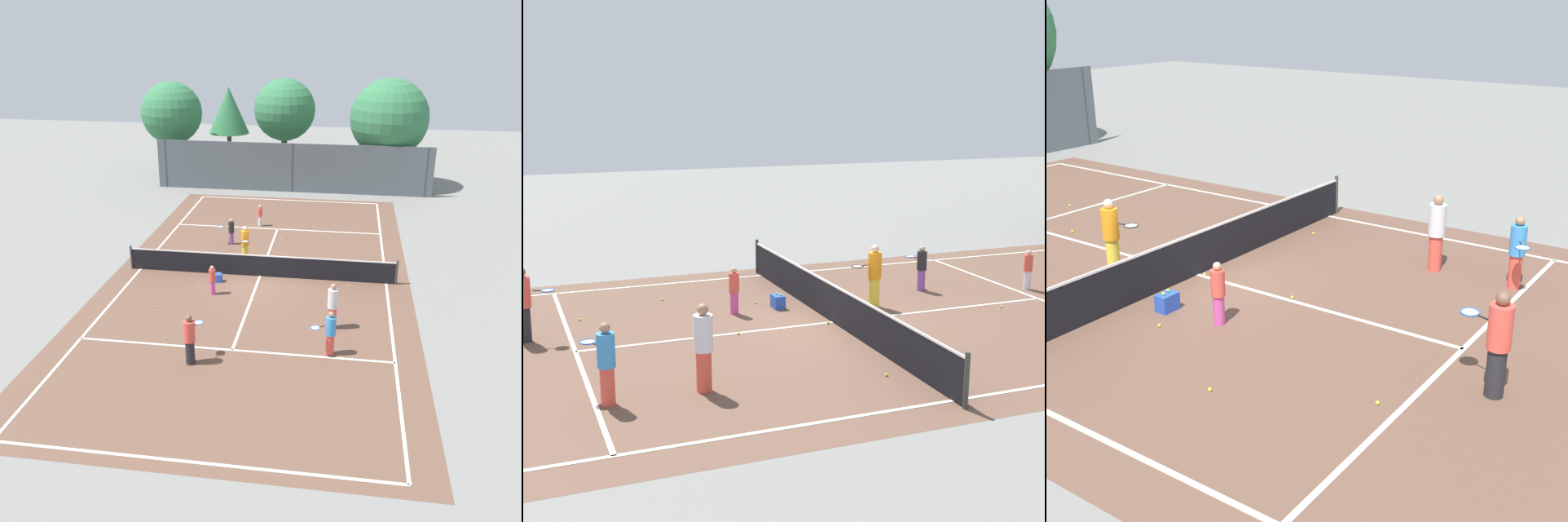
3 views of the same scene
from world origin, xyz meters
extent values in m
plane|color=slate|center=(0.00, 0.00, 0.00)|extent=(80.00, 80.00, 0.00)
cube|color=brown|center=(0.00, 0.00, 0.00)|extent=(13.00, 25.00, 0.00)
cube|color=white|center=(5.50, 0.00, 0.01)|extent=(0.10, 24.00, 0.01)
cube|color=white|center=(0.00, -6.40, 0.01)|extent=(11.00, 0.10, 0.01)
cube|color=white|center=(0.00, 0.00, 0.01)|extent=(0.10, 12.80, 0.01)
cylinder|color=#333833|center=(5.90, 0.00, 0.55)|extent=(0.10, 0.10, 1.10)
cube|color=black|center=(0.00, 0.00, 0.47)|extent=(11.80, 0.03, 0.95)
cube|color=white|center=(0.00, 0.00, 0.97)|extent=(11.80, 0.04, 0.05)
cylinder|color=#3F4447|center=(8.50, 14.00, 1.60)|extent=(0.12, 0.12, 3.20)
cylinder|color=#E54C3F|center=(3.32, -4.29, 0.42)|extent=(0.30, 0.30, 0.83)
cylinder|color=silver|center=(3.32, -4.29, 1.19)|extent=(0.38, 0.38, 0.73)
sphere|color=#A37556|center=(3.32, -4.29, 1.67)|extent=(0.22, 0.22, 0.22)
cylinder|color=yellow|center=(-0.95, 1.66, 0.40)|extent=(0.30, 0.30, 0.81)
cylinder|color=orange|center=(-0.95, 1.66, 1.16)|extent=(0.37, 0.37, 0.71)
sphere|color=beige|center=(-0.95, 1.66, 1.62)|extent=(0.22, 0.22, 0.22)
cylinder|color=black|center=(-0.89, 1.33, 1.19)|extent=(0.06, 0.20, 0.03)
torus|color=black|center=(-0.85, 1.08, 1.19)|extent=(0.38, 0.38, 0.03)
cylinder|color=silver|center=(-0.85, 1.08, 1.19)|extent=(0.32, 0.32, 0.00)
cylinder|color=#E54C3F|center=(3.32, -6.16, 0.37)|extent=(0.27, 0.27, 0.75)
cylinder|color=#388CD8|center=(3.32, -6.16, 1.08)|extent=(0.34, 0.34, 0.66)
sphere|color=#A37556|center=(3.32, -6.16, 1.51)|extent=(0.20, 0.20, 0.20)
cylinder|color=black|center=(3.03, -6.30, 1.11)|extent=(0.19, 0.12, 0.03)
torus|color=blue|center=(2.81, -6.42, 1.11)|extent=(0.44, 0.44, 0.03)
cylinder|color=silver|center=(2.81, -6.42, 1.11)|extent=(0.37, 0.37, 0.00)
cylinder|color=#232328|center=(-1.20, -7.41, 0.42)|extent=(0.31, 0.31, 0.83)
cylinder|color=#E54C3F|center=(-1.20, -7.41, 1.20)|extent=(0.38, 0.38, 0.73)
sphere|color=brown|center=(-1.20, -7.41, 1.67)|extent=(0.23, 0.23, 0.23)
cylinder|color=black|center=(-1.10, -7.08, 1.23)|extent=(0.09, 0.20, 0.03)
torus|color=blue|center=(-1.03, -6.84, 1.23)|extent=(0.41, 0.41, 0.03)
cylinder|color=silver|center=(-1.03, -6.84, 1.23)|extent=(0.35, 0.35, 0.00)
cylinder|color=#D14799|center=(-1.66, -2.11, 0.30)|extent=(0.22, 0.22, 0.59)
cylinder|color=#E54C3F|center=(-1.66, -2.11, 0.85)|extent=(0.27, 0.27, 0.52)
sphere|color=tan|center=(-1.66, -2.11, 1.19)|extent=(0.16, 0.16, 0.16)
cube|color=blue|center=(-1.77, -0.83, 0.18)|extent=(0.43, 0.29, 0.36)
sphere|color=#CCE533|center=(-1.86, -0.83, 0.39)|extent=(0.07, 0.07, 0.07)
sphere|color=#CCE533|center=(-1.68, -0.79, 0.39)|extent=(0.07, 0.07, 0.07)
sphere|color=#CCE533|center=(-3.64, -3.62, 0.03)|extent=(0.07, 0.07, 0.07)
sphere|color=#CCE533|center=(0.41, 4.85, 0.03)|extent=(0.07, 0.07, 0.07)
sphere|color=#CCE533|center=(-2.48, -6.03, 0.03)|extent=(0.07, 0.07, 0.07)
sphere|color=#CCE533|center=(0.11, -2.56, 0.03)|extent=(0.07, 0.07, 0.07)
sphere|color=#CCE533|center=(0.07, -0.17, 0.03)|extent=(0.07, 0.07, 0.07)
sphere|color=#CCE533|center=(-2.42, -1.25, 0.03)|extent=(0.07, 0.07, 0.07)
sphere|color=#CCE533|center=(3.89, -0.56, 0.03)|extent=(0.07, 0.07, 0.07)
sphere|color=#CCE533|center=(1.99, 6.95, 0.03)|extent=(0.07, 0.07, 0.07)
camera|label=1|loc=(3.56, -23.63, 10.51)|focal=40.57mm
camera|label=2|loc=(17.28, -7.99, 5.77)|focal=53.48mm
camera|label=3|loc=(-10.95, -10.50, 5.93)|focal=49.04mm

